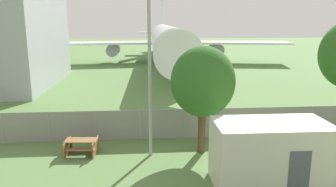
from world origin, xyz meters
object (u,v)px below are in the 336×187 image
at_px(picnic_bench_near_cabin, 81,145).
at_px(tree_near_hangar, 203,82).
at_px(airplane, 166,40).
at_px(portable_cabin, 270,154).

xyz_separation_m(picnic_bench_near_cabin, tree_near_hangar, (6.16, -0.24, 3.23)).
relative_size(picnic_bench_near_cabin, tree_near_hangar, 0.31).
height_order(airplane, portable_cabin, airplane).
bearing_deg(tree_near_hangar, picnic_bench_near_cabin, 177.80).
bearing_deg(picnic_bench_near_cabin, tree_near_hangar, -2.20).
bearing_deg(picnic_bench_near_cabin, portable_cabin, -25.08).
relative_size(airplane, picnic_bench_near_cabin, 28.57).
bearing_deg(airplane, tree_near_hangar, 0.40).
height_order(portable_cabin, picnic_bench_near_cabin, portable_cabin).
bearing_deg(airplane, portable_cabin, 3.67).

